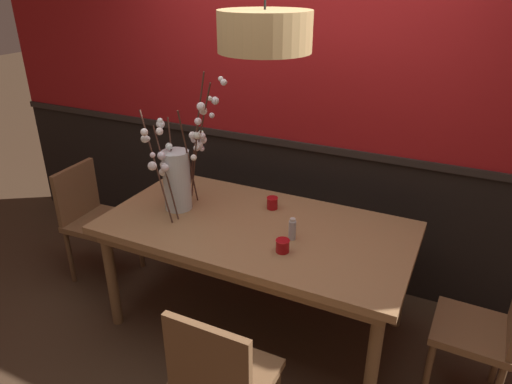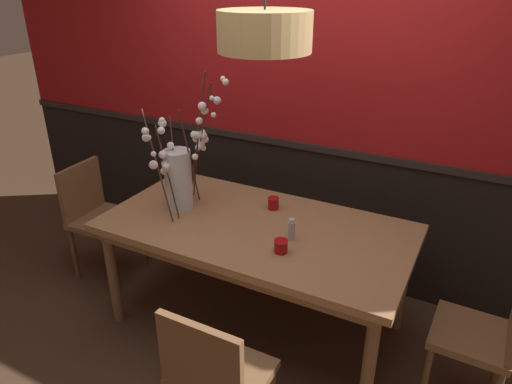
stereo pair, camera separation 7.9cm
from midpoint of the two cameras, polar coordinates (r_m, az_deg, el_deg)
ground_plane at (r=3.36m, az=0.70°, el=-15.66°), size 24.00×24.00×0.00m
back_wall at (r=3.41m, az=7.40°, el=11.52°), size 5.61×0.14×2.82m
dining_table at (r=2.95m, az=0.77°, el=-5.41°), size 1.91×1.00×0.78m
chair_head_west_end at (r=3.80m, az=-18.26°, el=-2.45°), size 0.46×0.46×0.90m
chair_far_side_left at (r=3.87m, az=3.11°, el=-0.95°), size 0.47×0.43×0.87m
chair_head_east_end at (r=2.81m, az=27.41°, el=-14.58°), size 0.41×0.41×0.96m
chair_far_side_right at (r=3.69m, az=10.61°, el=-1.92°), size 0.47×0.42×0.97m
chair_near_side_right at (r=2.34m, az=-4.07°, el=-21.37°), size 0.44×0.38×0.87m
vase_with_blossoms at (r=3.07m, az=-8.59°, el=2.15°), size 0.43×0.57×0.90m
candle_holder_nearer_center at (r=3.09m, az=2.90°, el=-1.37°), size 0.08×0.08×0.08m
candle_holder_nearer_edge at (r=2.63m, az=3.92°, el=-6.61°), size 0.08×0.08×0.08m
condiment_bottle at (r=2.74m, az=5.18°, el=-4.63°), size 0.04×0.04×0.14m
pendant_lamp at (r=2.54m, az=2.01°, el=19.01°), size 0.49×0.49×1.00m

